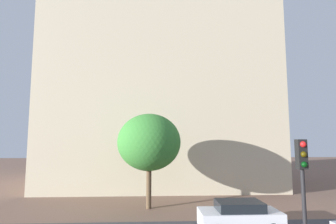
{
  "coord_description": "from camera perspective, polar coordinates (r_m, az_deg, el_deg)",
  "views": [
    {
      "loc": [
        -0.83,
        -3.14,
        4.54
      ],
      "look_at": [
        -0.2,
        9.43,
        5.92
      ],
      "focal_mm": 28.2,
      "sensor_mm": 36.0,
      "label": 1
    }
  ],
  "objects": [
    {
      "name": "tree_curb_far",
      "position": [
        18.44,
        -4.1,
        -6.54
      ],
      "size": [
        4.37,
        4.37,
        6.43
      ],
      "color": "brown",
      "rests_on": "ground_plane"
    },
    {
      "name": "car_white",
      "position": [
        14.85,
        15.18,
        -20.96
      ],
      "size": [
        4.06,
        2.07,
        1.49
      ],
      "color": "silver",
      "rests_on": "ground_plane"
    },
    {
      "name": "traffic_light_pole",
      "position": [
        9.19,
        27.21,
        -13.91
      ],
      "size": [
        0.28,
        0.34,
        4.59
      ],
      "color": "black",
      "rests_on": "ground_plane"
    },
    {
      "name": "landmark_building",
      "position": [
        30.4,
        -1.12,
        5.05
      ],
      "size": [
        22.47,
        15.35,
        35.76
      ],
      "color": "beige",
      "rests_on": "ground_plane"
    }
  ]
}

